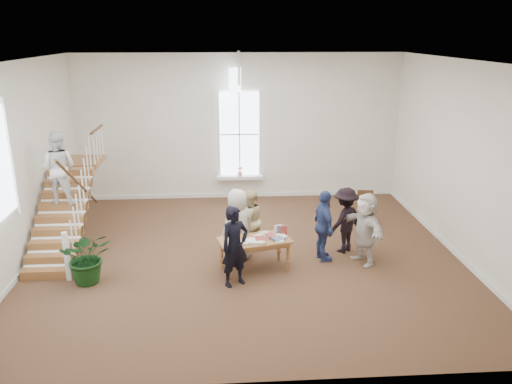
{
  "coord_description": "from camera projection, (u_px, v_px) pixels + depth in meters",
  "views": [
    {
      "loc": [
        -0.49,
        -10.82,
        5.09
      ],
      "look_at": [
        0.25,
        0.4,
        1.46
      ],
      "focal_mm": 35.0,
      "sensor_mm": 36.0,
      "label": 1
    }
  ],
  "objects": [
    {
      "name": "person_yellow",
      "position": [
        250.0,
        220.0,
        12.0
      ],
      "size": [
        0.92,
        0.86,
        1.51
      ],
      "primitive_type": "imported",
      "rotation": [
        0.0,
        0.0,
        3.64
      ],
      "color": "#D7C086",
      "rests_on": "ground"
    },
    {
      "name": "library_table",
      "position": [
        256.0,
        242.0,
        10.98
      ],
      "size": [
        1.7,
        1.13,
        0.79
      ],
      "rotation": [
        0.0,
        0.0,
        0.25
      ],
      "color": "brown",
      "rests_on": "ground"
    },
    {
      "name": "side_chair",
      "position": [
        365.0,
        206.0,
        13.59
      ],
      "size": [
        0.48,
        0.48,
        0.98
      ],
      "rotation": [
        0.0,
        0.0,
        -0.16
      ],
      "color": "#3B2310",
      "rests_on": "ground"
    },
    {
      "name": "police_officer",
      "position": [
        235.0,
        246.0,
        10.28
      ],
      "size": [
        0.75,
        0.68,
        1.73
      ],
      "primitive_type": "imported",
      "rotation": [
        0.0,
        0.0,
        0.54
      ],
      "color": "black",
      "rests_on": "ground"
    },
    {
      "name": "woman_cluster_a",
      "position": [
        324.0,
        226.0,
        11.41
      ],
      "size": [
        0.57,
        1.04,
        1.69
      ],
      "primitive_type": "imported",
      "rotation": [
        0.0,
        0.0,
        1.73
      ],
      "color": "navy",
      "rests_on": "ground"
    },
    {
      "name": "woman_cluster_b",
      "position": [
        345.0,
        220.0,
        11.89
      ],
      "size": [
        1.18,
        1.11,
        1.6
      ],
      "primitive_type": "imported",
      "rotation": [
        0.0,
        0.0,
        3.8
      ],
      "color": "black",
      "rests_on": "ground"
    },
    {
      "name": "floor_plant",
      "position": [
        88.0,
        257.0,
        10.47
      ],
      "size": [
        1.23,
        1.13,
        1.16
      ],
      "primitive_type": "imported",
      "rotation": [
        0.0,
        0.0,
        0.24
      ],
      "color": "#103311",
      "rests_on": "ground"
    },
    {
      "name": "room_shell",
      "position": [
        240.0,
        186.0,
        15.92
      ],
      "size": [
        10.49,
        10.0,
        10.0
      ],
      "color": "silver",
      "rests_on": "ground"
    },
    {
      "name": "staircase",
      "position": [
        62.0,
        185.0,
        11.81
      ],
      "size": [
        1.1,
        4.1,
        2.92
      ],
      "color": "brown",
      "rests_on": "ground"
    },
    {
      "name": "woman_cluster_c",
      "position": [
        365.0,
        229.0,
        11.28
      ],
      "size": [
        0.99,
        1.63,
        1.68
      ],
      "primitive_type": "imported",
      "rotation": [
        0.0,
        0.0,
        5.06
      ],
      "color": "beige",
      "rests_on": "ground"
    },
    {
      "name": "elderly_woman",
      "position": [
        238.0,
        225.0,
        11.48
      ],
      "size": [
        0.99,
        0.9,
        1.7
      ],
      "primitive_type": "imported",
      "rotation": [
        0.0,
        0.0,
        3.7
      ],
      "color": "beige",
      "rests_on": "ground"
    },
    {
      "name": "ground",
      "position": [
        247.0,
        256.0,
        11.87
      ],
      "size": [
        10.0,
        10.0,
        0.0
      ],
      "primitive_type": "plane",
      "color": "#4F2D1F",
      "rests_on": "ground"
    }
  ]
}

